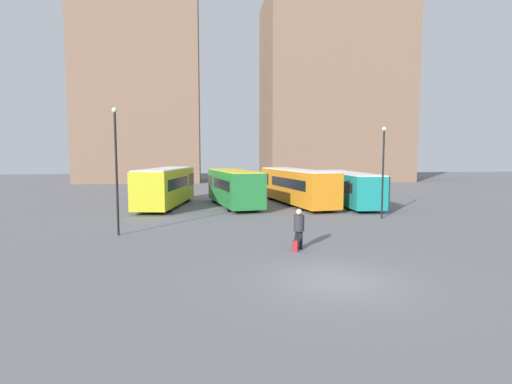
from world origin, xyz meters
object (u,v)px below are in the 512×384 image
bus_0 (166,186)px  lamp_post_0 (116,162)px  bus_3 (347,187)px  lamp_post_1 (383,165)px  suitcase (295,246)px  bus_1 (234,187)px  bus_2 (296,185)px  traveler (299,225)px

bus_0 → lamp_post_0: bearing=-177.5°
bus_3 → lamp_post_1: bearing=179.4°
bus_0 → suitcase: size_ratio=14.31×
lamp_post_0 → lamp_post_1: lamp_post_0 is taller
lamp_post_1 → lamp_post_0: bearing=-167.3°
bus_1 → bus_2: (5.39, 0.64, 0.03)m
bus_0 → bus_3: 15.29m
suitcase → lamp_post_0: size_ratio=0.11×
bus_1 → lamp_post_0: bearing=138.7°
bus_1 → suitcase: 16.14m
bus_1 → lamp_post_1: lamp_post_1 is taller
bus_2 → bus_0: bearing=82.2°
bus_3 → traveler: bearing=154.9°
bus_1 → lamp_post_1: size_ratio=1.61×
bus_1 → bus_3: 9.74m
traveler → lamp_post_1: 11.20m
bus_1 → lamp_post_1: 12.31m
bus_3 → traveler: 17.40m
suitcase → lamp_post_1: lamp_post_1 is taller
bus_1 → traveler: size_ratio=5.35×
bus_0 → lamp_post_1: size_ratio=1.76×
traveler → lamp_post_0: lamp_post_0 is taller
lamp_post_0 → lamp_post_1: (16.34, 3.67, -0.31)m
bus_2 → bus_3: bearing=-107.9°
bus_0 → traveler: bus_0 is taller
bus_0 → bus_2: (10.93, 0.22, -0.07)m
bus_3 → lamp_post_1: (-0.30, -7.63, 2.04)m
bus_2 → traveler: (-3.48, -16.21, -0.56)m
bus_2 → lamp_post_1: (4.05, -8.31, 1.91)m
bus_3 → lamp_post_0: (-16.64, -11.30, 2.35)m
bus_1 → bus_3: bus_1 is taller
suitcase → bus_1: bearing=9.1°
bus_2 → traveler: 16.59m
bus_0 → lamp_post_0: 12.03m
bus_2 → suitcase: (-3.76, -16.65, -1.39)m
bus_0 → lamp_post_1: lamp_post_1 is taller
bus_3 → lamp_post_0: bearing=125.9°
bus_0 → suitcase: 17.98m
suitcase → lamp_post_0: (-8.53, 4.67, 3.61)m
bus_0 → bus_3: (15.28, -0.46, -0.20)m
suitcase → bus_2: bearing=-9.4°
traveler → bus_1: bearing=10.3°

